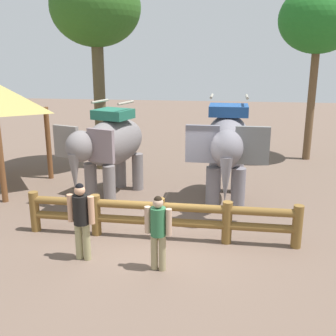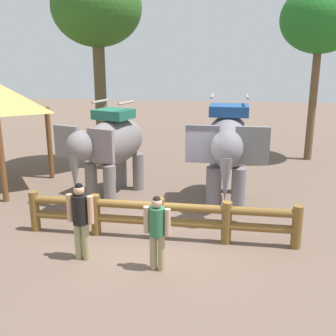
{
  "view_description": "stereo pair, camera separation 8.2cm",
  "coord_description": "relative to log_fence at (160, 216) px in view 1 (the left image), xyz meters",
  "views": [
    {
      "loc": [
        1.43,
        -9.09,
        4.44
      ],
      "look_at": [
        0.0,
        1.54,
        1.4
      ],
      "focal_mm": 43.73,
      "sensor_mm": 36.0,
      "label": 1
    },
    {
      "loc": [
        1.51,
        -9.08,
        4.44
      ],
      "look_at": [
        0.0,
        1.54,
        1.4
      ],
      "focal_mm": 43.73,
      "sensor_mm": 36.0,
      "label": 2
    }
  ],
  "objects": [
    {
      "name": "tree_back_center",
      "position": [
        -3.25,
        6.05,
        5.29
      ],
      "size": [
        3.27,
        3.27,
        7.39
      ],
      "color": "brown",
      "rests_on": "ground"
    },
    {
      "name": "tourist_woman_in_black",
      "position": [
        0.19,
        -1.49,
        0.35
      ],
      "size": [
        0.58,
        0.36,
        1.65
      ],
      "color": "#998C63",
      "rests_on": "ground"
    },
    {
      "name": "tree_far_left",
      "position": [
        5.06,
        8.6,
        5.05
      ],
      "size": [
        3.16,
        3.16,
        7.06
      ],
      "color": "brown",
      "rests_on": "ground"
    },
    {
      "name": "elephant_center",
      "position": [
        1.59,
        2.67,
        1.22
      ],
      "size": [
        2.16,
        3.77,
        3.25
      ],
      "color": "slate",
      "rests_on": "ground"
    },
    {
      "name": "elephant_near_left",
      "position": [
        -1.97,
        2.76,
        1.1
      ],
      "size": [
        2.49,
        3.61,
        3.03
      ],
      "color": "slate",
      "rests_on": "ground"
    },
    {
      "name": "ground_plane",
      "position": [
        0.0,
        -0.07,
        -0.6
      ],
      "size": [
        60.0,
        60.0,
        0.0
      ],
      "primitive_type": "plane",
      "color": "brown"
    },
    {
      "name": "log_fence",
      "position": [
        0.0,
        0.0,
        0.0
      ],
      "size": [
        6.73,
        0.32,
        1.05
      ],
      "color": "brown",
      "rests_on": "ground"
    },
    {
      "name": "tourist_man_in_blue",
      "position": [
        -1.53,
        -1.25,
        0.42
      ],
      "size": [
        0.62,
        0.38,
        1.77
      ],
      "color": "#999163",
      "rests_on": "ground"
    }
  ]
}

